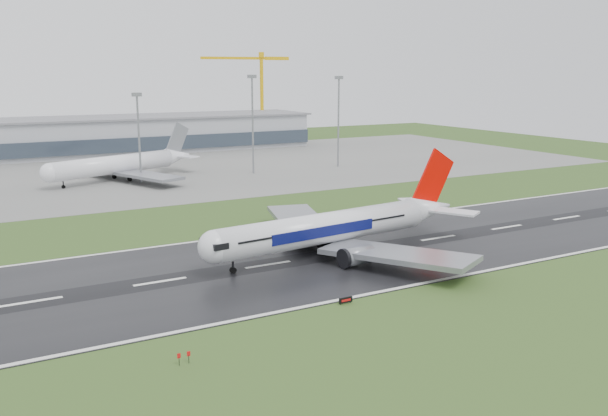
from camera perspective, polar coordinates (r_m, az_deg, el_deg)
ground at (r=108.96m, az=-12.90°, el=-6.56°), size 520.00×520.00×0.00m
runway at (r=108.95m, az=-12.90°, el=-6.54°), size 400.00×45.00×0.10m
apron at (r=229.06m, az=-21.52°, el=2.63°), size 400.00×130.00×0.08m
terminal at (r=287.41m, az=-23.20°, el=5.76°), size 240.00×36.00×15.00m
main_airliner at (r=121.71m, az=3.42°, el=0.09°), size 66.26×63.71×17.83m
parked_airliner at (r=214.36m, az=-16.40°, el=4.68°), size 73.52×71.33×16.88m
tower_crane at (r=330.53m, az=-3.84°, el=10.00°), size 45.28×10.95×44.97m
runway_sign at (r=96.72m, az=3.80°, el=-8.36°), size 2.30×0.77×1.04m
floodmast_3 at (r=206.92m, az=-14.71°, el=5.96°), size 0.64×0.64×27.31m
floodmast_4 at (r=219.41m, az=-4.67°, el=7.35°), size 0.64×0.64×32.75m
floodmast_5 at (r=235.60m, az=3.14°, el=7.64°), size 0.64×0.64×32.30m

